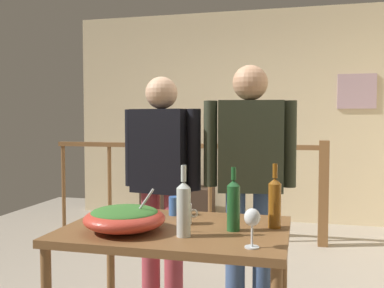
# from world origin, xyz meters

# --- Properties ---
(back_wall) EXTENTS (5.12, 0.10, 2.69)m
(back_wall) POSITION_xyz_m (0.00, 2.69, 1.35)
(back_wall) COLOR beige
(back_wall) RESTS_ON ground_plane
(framed_picture) EXTENTS (0.45, 0.03, 0.42)m
(framed_picture) POSITION_xyz_m (1.08, 2.63, 1.64)
(framed_picture) COLOR #B695A1
(stair_railing) EXTENTS (3.06, 0.10, 1.09)m
(stair_railing) POSITION_xyz_m (-0.33, 1.64, 0.68)
(stair_railing) COLOR brown
(stair_railing) RESTS_ON ground_plane
(tv_console) EXTENTS (0.90, 0.40, 0.45)m
(tv_console) POSITION_xyz_m (-1.09, 2.34, 0.22)
(tv_console) COLOR #38281E
(tv_console) RESTS_ON ground_plane
(flat_screen_tv) EXTENTS (0.55, 0.12, 0.42)m
(flat_screen_tv) POSITION_xyz_m (-1.09, 2.31, 0.70)
(flat_screen_tv) COLOR black
(flat_screen_tv) RESTS_ON tv_console
(serving_table) EXTENTS (1.15, 0.80, 0.75)m
(serving_table) POSITION_xyz_m (-0.20, -0.82, 0.67)
(serving_table) COLOR brown
(serving_table) RESTS_ON ground_plane
(salad_bowl) EXTENTS (0.41, 0.41, 0.22)m
(salad_bowl) POSITION_xyz_m (-0.43, -0.96, 0.82)
(salad_bowl) COLOR #CC3D2D
(salad_bowl) RESTS_ON serving_table
(wine_glass) EXTENTS (0.07, 0.07, 0.17)m
(wine_glass) POSITION_xyz_m (0.23, -1.10, 0.87)
(wine_glass) COLOR silver
(wine_glass) RESTS_ON serving_table
(wine_bottle_green) EXTENTS (0.07, 0.07, 0.32)m
(wine_bottle_green) POSITION_xyz_m (0.10, -0.83, 0.88)
(wine_bottle_green) COLOR #1E5628
(wine_bottle_green) RESTS_ON serving_table
(wine_bottle_amber) EXTENTS (0.07, 0.07, 0.33)m
(wine_bottle_amber) POSITION_xyz_m (0.30, -0.72, 0.88)
(wine_bottle_amber) COLOR brown
(wine_bottle_amber) RESTS_ON serving_table
(wine_bottle_clear) EXTENTS (0.07, 0.07, 0.34)m
(wine_bottle_clear) POSITION_xyz_m (-0.11, -0.99, 0.89)
(wine_bottle_clear) COLOR silver
(wine_bottle_clear) RESTS_ON serving_table
(mug_white) EXTENTS (0.11, 0.07, 0.11)m
(mug_white) POSITION_xyz_m (-0.16, -0.75, 0.80)
(mug_white) COLOR white
(mug_white) RESTS_ON serving_table
(mug_blue) EXTENTS (0.11, 0.07, 0.11)m
(mug_blue) POSITION_xyz_m (-0.28, -0.55, 0.80)
(mug_blue) COLOR #3866B2
(mug_blue) RESTS_ON serving_table
(person_standing_left) EXTENTS (0.57, 0.29, 1.60)m
(person_standing_left) POSITION_xyz_m (-0.50, -0.13, 0.94)
(person_standing_left) COLOR #9E3842
(person_standing_left) RESTS_ON ground_plane
(person_standing_right) EXTENTS (0.60, 0.29, 1.66)m
(person_standing_right) POSITION_xyz_m (0.10, -0.13, 0.99)
(person_standing_right) COLOR #3D5684
(person_standing_right) RESTS_ON ground_plane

